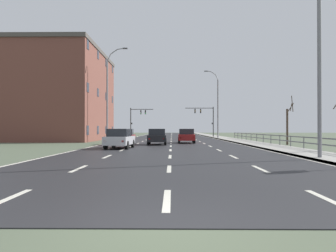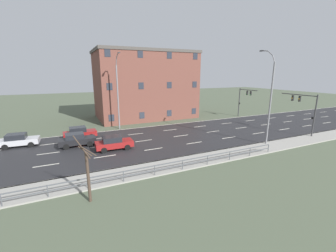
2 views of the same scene
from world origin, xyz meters
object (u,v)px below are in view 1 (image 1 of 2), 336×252
Objects in this scene: traffic_signal_left at (136,117)px; car_distant at (125,136)px; car_far_right at (157,137)px; brick_building at (63,96)px; street_lamp_midground at (217,105)px; car_near_right at (120,138)px; street_lamp_left_bank at (108,96)px; car_mid_centre at (186,136)px; street_lamp_foreground at (317,54)px; traffic_signal_right at (206,116)px.

traffic_signal_left is 1.35× the size of car_distant.
car_far_right is 0.23× the size of brick_building.
street_lamp_midground is at bearing 66.04° from car_far_right.
street_lamp_left_bank is at bearing 108.18° from car_near_right.
street_lamp_midground is 23.15m from car_far_right.
street_lamp_left_bank reaches higher than street_lamp_midground.
brick_building is (-22.69, -7.45, 0.80)m from street_lamp_midground.
brick_building reaches higher than car_mid_centre.
street_lamp_foreground is 36.08m from street_lamp_midground.
brick_building is (-21.75, -15.64, 2.27)m from traffic_signal_right.
street_lamp_foreground is 1.95× the size of traffic_signal_left.
car_far_right is 6.75m from car_near_right.
street_lamp_midground is 8.38m from traffic_signal_right.
car_far_right is at bearing 120.15° from street_lamp_foreground.
brick_building is at bearing 134.82° from car_far_right.
car_near_right is (-2.68, -6.20, 0.00)m from car_far_right.
brick_building is (-13.86, 13.44, 5.45)m from car_far_right.
car_mid_centre is (-4.85, -25.35, -3.17)m from traffic_signal_right.
street_lamp_foreground is at bearing -90.00° from street_lamp_midground.
car_mid_centre is 0.99× the size of car_near_right.
car_mid_centre is at bearing 24.92° from car_distant.
traffic_signal_right is at bearing 91.21° from street_lamp_foreground.
brick_building is (-16.90, 9.72, 5.45)m from car_mid_centre.
car_far_right is at bearing 69.72° from car_near_right.
street_lamp_left_bank reaches higher than street_lamp_foreground.
street_lamp_foreground is 1.90× the size of traffic_signal_right.
street_lamp_foreground is 2.60× the size of car_near_right.
traffic_signal_left reaches higher than car_distant.
traffic_signal_right is at bearing 80.28° from car_mid_centre.
street_lamp_foreground is at bearing -71.91° from car_mid_centre.
car_mid_centre is at bearing 49.69° from car_far_right.
street_lamp_midground reaches higher than traffic_signal_right.
car_distant is 0.23× the size of brick_building.
street_lamp_foreground is 0.98× the size of street_lamp_midground.
street_lamp_foreground is at bearing -72.68° from traffic_signal_left.
street_lamp_midground reaches higher than traffic_signal_left.
car_near_right is (0.55, -6.70, 0.00)m from car_distant.
street_lamp_left_bank is 8.11m from car_distant.
traffic_signal_left is 36.97m from car_near_right.
car_far_right is at bearing -11.13° from car_distant.
traffic_signal_left reaches higher than car_near_right.
traffic_signal_right is 26.01m from car_mid_centre.
brick_building reaches higher than car_near_right.
street_lamp_foreground is at bearing -51.61° from brick_building.
street_lamp_left_bank is (-14.91, 21.65, 0.14)m from street_lamp_foreground.
traffic_signal_left is at bearing 91.94° from car_distant.
brick_building is at bearing 151.21° from car_mid_centre.
street_lamp_foreground is 36.54m from brick_building.
street_lamp_left_bank is 1.96× the size of traffic_signal_right.
car_far_right is 0.99× the size of car_near_right.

